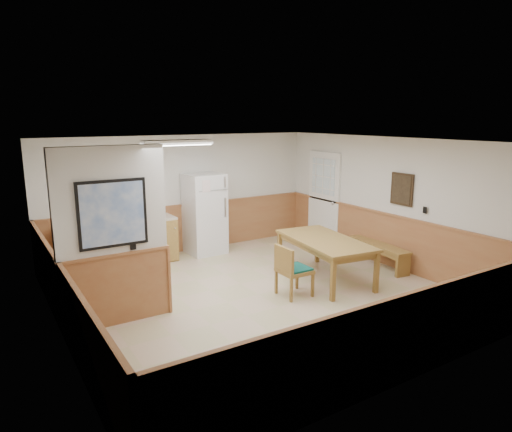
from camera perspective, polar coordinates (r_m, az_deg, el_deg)
ground at (r=7.63m, az=0.33°, el=-9.79°), size 6.00×6.00×0.00m
ceiling at (r=7.08m, az=0.36°, el=9.32°), size 6.00×6.00×0.02m
back_wall at (r=9.86m, az=-9.06°, el=2.71°), size 6.00×0.02×2.50m
right_wall at (r=9.18m, az=16.36°, el=1.65°), size 0.02×6.00×2.50m
left_wall at (r=6.23m, az=-23.70°, el=-3.83°), size 0.02×6.00×2.50m
wainscot_back at (r=10.00m, az=-8.87°, el=-1.55°), size 6.00×0.04×1.00m
wainscot_right at (r=9.33m, az=16.00°, el=-2.89°), size 0.04×6.00×1.00m
wainscot_left at (r=6.47m, az=-22.94°, el=-10.21°), size 0.04×6.00×1.00m
partition_wall at (r=6.55m, az=-17.47°, el=-2.74°), size 1.50×0.20×2.50m
kitchen_counter at (r=9.34m, az=-14.95°, el=-3.07°), size 2.20×0.61×1.00m
exterior_door at (r=10.52m, az=8.45°, el=2.23°), size 0.07×1.02×2.15m
kitchen_window at (r=9.19m, az=-21.19°, el=3.22°), size 0.80×0.04×1.00m
wall_painting at (r=8.91m, az=17.76°, el=3.21°), size 0.04×0.50×0.60m
fluorescent_fixture at (r=7.87m, az=-9.82°, el=9.05°), size 1.20×0.30×0.09m
refrigerator at (r=9.73m, az=-6.43°, el=0.28°), size 0.78×0.73×1.71m
dining_table at (r=8.20m, az=8.60°, el=-3.46°), size 1.22×2.06×0.75m
dining_bench at (r=9.25m, az=15.11°, el=-4.00°), size 0.53×1.51×0.45m
dining_chair at (r=7.41m, az=4.25°, el=-6.42°), size 0.68×0.49×0.85m
fire_extinguisher at (r=9.30m, az=-12.15°, el=0.96°), size 0.14×0.14×0.42m
soap_bottle at (r=8.96m, az=-21.85°, el=-0.65°), size 0.07×0.07×0.19m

